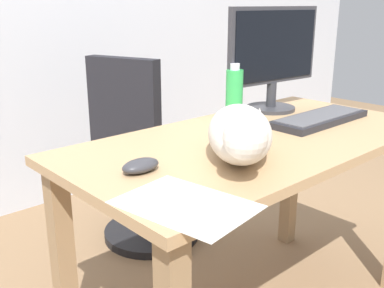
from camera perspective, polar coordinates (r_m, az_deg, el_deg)
desk at (r=1.57m, az=7.97°, el=-3.13°), size 1.31×0.66×0.72m
office_chair at (r=2.20m, az=-6.05°, el=-2.62°), size 0.50×0.48×0.93m
monitor at (r=1.89m, az=10.20°, el=10.92°), size 0.48×0.20×0.42m
keyboard at (r=1.77m, az=15.71°, el=3.10°), size 0.44×0.15×0.03m
cat at (r=1.27m, az=6.10°, el=1.36°), size 0.46×0.45×0.20m
computer_mouse at (r=1.21m, az=-6.46°, el=-2.71°), size 0.11×0.06×0.04m
paper_sheet at (r=1.02m, az=-0.81°, el=-7.58°), size 0.25×0.33×0.00m
water_bottle at (r=1.74m, az=5.32°, el=6.27°), size 0.06×0.06×0.21m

